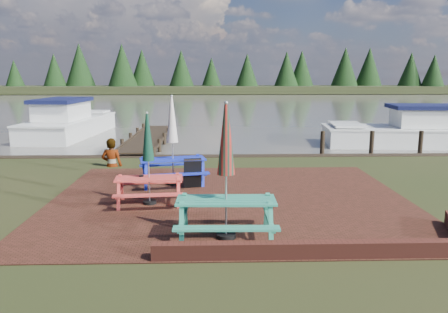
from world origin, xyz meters
name	(u,v)px	position (x,y,z in m)	size (l,w,h in m)	color
ground	(232,212)	(0.00, 0.00, 0.00)	(120.00, 120.00, 0.00)	black
paving	(230,200)	(0.00, 1.00, 0.01)	(9.00, 7.50, 0.02)	#381B11
brick_wall	(359,245)	(2.15, -2.42, 0.15)	(6.21, 1.79, 0.30)	#4C1E16
water	(215,104)	(0.00, 37.00, 0.00)	(120.00, 60.00, 0.02)	#4C4A41
far_treeline	(213,73)	(0.00, 66.00, 3.28)	(120.00, 10.00, 8.10)	black
picnic_table_teal	(226,193)	(-0.19, -1.65, 0.92)	(1.93, 1.73, 2.63)	#29866C
picnic_table_red	(149,173)	(-1.98, 0.67, 0.79)	(1.74, 1.58, 2.25)	#CA3B33
picnic_table_blue	(173,154)	(-1.57, 2.60, 0.89)	(2.13, 1.97, 2.54)	#1626A8
chalkboard	(193,173)	(-0.98, 2.25, 0.41)	(0.52, 0.54, 0.80)	black
jetty	(148,138)	(-3.50, 11.28, 0.11)	(1.76, 9.08, 1.00)	black
boat_jetty	(69,124)	(-8.18, 14.13, 0.48)	(3.29, 8.07, 2.29)	silver
boat_near	(413,133)	(9.01, 10.34, 0.43)	(8.07, 3.51, 2.12)	silver
person	(111,139)	(-3.90, 5.19, 0.98)	(0.71, 0.47, 1.95)	gray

